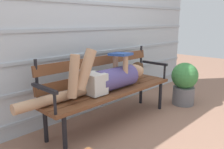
% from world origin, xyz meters
% --- Properties ---
extents(ground_plane, '(12.00, 12.00, 0.00)m').
position_xyz_m(ground_plane, '(0.00, 0.00, 0.00)').
color(ground_plane, '#936B56').
extents(house_siding, '(4.76, 0.08, 2.22)m').
position_xyz_m(house_siding, '(0.00, 0.56, 1.11)').
color(house_siding, '#B2BCC6').
rests_on(house_siding, ground).
extents(park_bench, '(1.80, 0.45, 0.86)m').
position_xyz_m(park_bench, '(-0.00, 0.13, 0.47)').
color(park_bench, brown).
rests_on(park_bench, ground).
extents(reclining_person, '(1.70, 0.26, 0.53)m').
position_xyz_m(reclining_person, '(-0.07, 0.07, 0.58)').
color(reclining_person, '#514784').
extents(potted_plant, '(0.38, 0.38, 0.62)m').
position_xyz_m(potted_plant, '(1.20, -0.24, 0.34)').
color(potted_plant, slate).
rests_on(potted_plant, ground).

